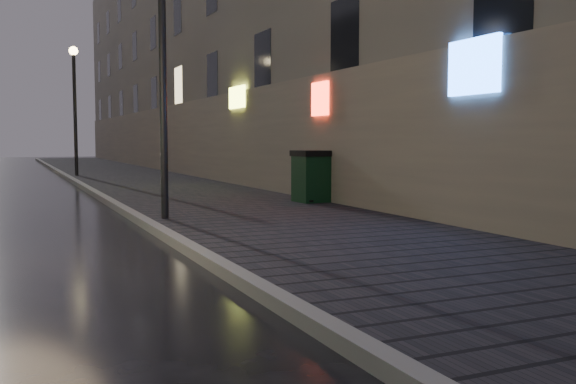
# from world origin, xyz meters

# --- Properties ---
(ground) EXTENTS (120.00, 120.00, 0.00)m
(ground) POSITION_xyz_m (0.00, 0.00, 0.00)
(ground) COLOR black
(ground) RESTS_ON ground
(sidewalk) EXTENTS (4.60, 58.00, 0.15)m
(sidewalk) POSITION_xyz_m (3.90, 21.00, 0.07)
(sidewalk) COLOR black
(sidewalk) RESTS_ON ground
(curb) EXTENTS (0.20, 58.00, 0.15)m
(curb) POSITION_xyz_m (1.50, 21.00, 0.07)
(curb) COLOR slate
(curb) RESTS_ON ground
(building_near) EXTENTS (1.80, 50.00, 13.00)m
(building_near) POSITION_xyz_m (7.10, 25.00, 6.50)
(building_near) COLOR #605B54
(building_near) RESTS_ON ground
(lamp_near) EXTENTS (0.36, 0.36, 5.28)m
(lamp_near) POSITION_xyz_m (1.85, 6.00, 3.49)
(lamp_near) COLOR black
(lamp_near) RESTS_ON sidewalk
(lamp_far) EXTENTS (0.36, 0.36, 5.28)m
(lamp_far) POSITION_xyz_m (1.85, 22.00, 3.49)
(lamp_far) COLOR black
(lamp_far) RESTS_ON sidewalk
(trash_bin) EXTENTS (0.84, 0.84, 1.22)m
(trash_bin) POSITION_xyz_m (5.80, 7.81, 0.77)
(trash_bin) COLOR black
(trash_bin) RESTS_ON sidewalk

